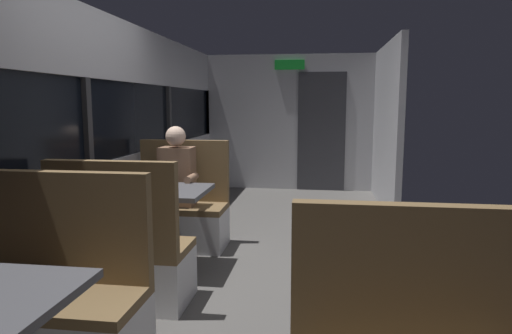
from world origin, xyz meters
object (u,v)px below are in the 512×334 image
bench_mid_window_facing_end (124,261)px  seated_passenger (178,197)px  bench_mid_window_facing_entry (181,215)px  bench_near_window_facing_entry (60,312)px  dining_table_mid_window (156,200)px  coffee_cup_primary (134,185)px

bench_mid_window_facing_end → seated_passenger: 1.34m
bench_mid_window_facing_entry → seated_passenger: size_ratio=0.87×
bench_near_window_facing_entry → seated_passenger: bearing=90.0°
bench_near_window_facing_entry → bench_mid_window_facing_entry: (0.00, 2.23, 0.00)m
bench_mid_window_facing_end → bench_mid_window_facing_entry: 1.40m
dining_table_mid_window → bench_mid_window_facing_end: (0.00, -0.70, -0.31)m
coffee_cup_primary → seated_passenger: bearing=77.2°
seated_passenger → coffee_cup_primary: (-0.16, -0.72, 0.25)m
bench_near_window_facing_entry → seated_passenger: 2.17m
dining_table_mid_window → seated_passenger: bearing=90.0°
bench_mid_window_facing_entry → coffee_cup_primary: bench_mid_window_facing_entry is taller
bench_mid_window_facing_end → coffee_cup_primary: size_ratio=12.22×
seated_passenger → bench_mid_window_facing_end: bearing=-90.0°
dining_table_mid_window → coffee_cup_primary: coffee_cup_primary is taller
seated_passenger → coffee_cup_primary: size_ratio=14.00×
bench_near_window_facing_entry → bench_mid_window_facing_entry: size_ratio=1.00×
dining_table_mid_window → bench_mid_window_facing_end: bench_mid_window_facing_end is taller
bench_mid_window_facing_entry → dining_table_mid_window: bearing=-90.0°
dining_table_mid_window → bench_mid_window_facing_end: bearing=-90.0°
bench_mid_window_facing_end → bench_mid_window_facing_entry: same height
dining_table_mid_window → coffee_cup_primary: 0.24m
bench_mid_window_facing_end → bench_mid_window_facing_entry: size_ratio=1.00×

